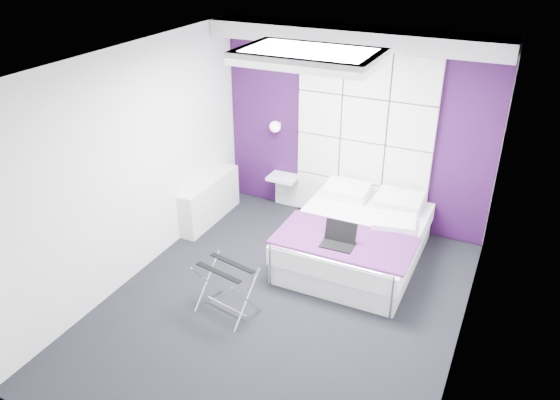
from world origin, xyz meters
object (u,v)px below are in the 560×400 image
wall_lamp (276,126)px  radiator (210,200)px  luggage_rack (227,290)px  laptop (339,239)px  bed (356,239)px  nightstand (283,178)px

wall_lamp → radiator: (-0.64, -0.76, -0.92)m
luggage_rack → wall_lamp: bearing=115.0°
wall_lamp → laptop: (1.44, -1.41, -0.64)m
radiator → luggage_rack: radiator is taller
wall_lamp → laptop: wall_lamp is taller
wall_lamp → bed: size_ratio=0.08×
bed → nightstand: (-1.35, 0.81, 0.21)m
nightstand → bed: bearing=-31.0°
luggage_rack → laptop: laptop is taller
nightstand → wall_lamp: bearing=161.5°
bed → radiator: bearing=177.5°
nightstand → luggage_rack: (0.45, -2.35, -0.21)m
wall_lamp → laptop: size_ratio=0.42×
wall_lamp → nightstand: size_ratio=0.38×
bed → luggage_rack: 1.78m
luggage_rack → laptop: 1.35m
radiator → nightstand: 1.06m
nightstand → luggage_rack: size_ratio=0.70×
wall_lamp → luggage_rack: wall_lamp is taller
luggage_rack → radiator: bearing=138.2°
nightstand → radiator: bearing=-136.5°
bed → laptop: laptop is taller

